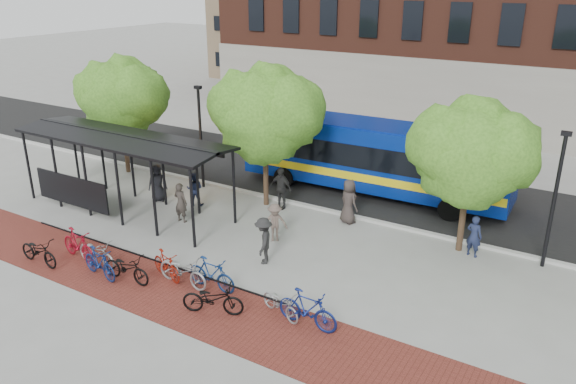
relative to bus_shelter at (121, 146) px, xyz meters
The scene contains 31 objects.
ground 8.68m from the bus_shelter, ahead, with size 160.00×160.00×0.00m, color #9E9E99.
asphalt_street 12.12m from the bus_shelter, 46.19° to the left, with size 160.00×8.00×0.01m, color black.
curb 9.74m from the bus_shelter, 28.84° to the left, with size 160.00×0.25×0.12m, color #B7B7B2.
brick_strip 8.19m from the bus_shelter, 36.40° to the right, with size 24.00×3.00×0.01m, color maroon.
bike_rack_rail 6.74m from the bus_shelter, 36.84° to the right, with size 12.00×0.05×0.95m, color black.
bus_shelter is the anchor object (origin of this frame).
tree_a 5.52m from the bus_shelter, 134.60° to the left, with size 4.90×4.00×6.18m.
tree_b 6.64m from the bus_shelter, 36.21° to the left, with size 5.15×4.20×6.47m.
tree_c 14.77m from the bus_shelter, 15.06° to the left, with size 4.66×3.80×5.92m.
lamp_post_left 4.24m from the bus_shelter, 74.47° to the left, with size 0.35×0.20×5.12m.
lamp_post_right 17.61m from the bus_shelter, 13.39° to the left, with size 0.35×0.20×5.12m.
bus 11.70m from the bus_shelter, 41.06° to the left, with size 13.08×3.43×3.51m.
bike_0 6.06m from the bus_shelter, 78.38° to the right, with size 0.69×1.99×1.04m, color black.
bike_1 5.44m from the bus_shelter, 64.74° to the right, with size 0.57×2.03×1.22m, color maroon.
bike_2 5.88m from the bus_shelter, 55.29° to the right, with size 0.70×2.00×1.05m, color #A8A8AA.
bike_3 6.68m from the bus_shelter, 52.36° to the right, with size 0.53×1.86×1.12m, color navy.
bike_4 7.14m from the bus_shelter, 43.76° to the right, with size 0.69×1.98×1.04m, color black.
bike_5 7.39m from the bus_shelter, 32.56° to the right, with size 0.48×1.70×1.02m, color #9A1D0E.
bike_6 8.07m from the bus_shelter, 29.71° to the right, with size 0.73×2.11×1.11m, color #959597.
bike_7 8.82m from the bus_shelter, 24.57° to the right, with size 0.55×1.93×1.16m, color navy.
bike_8 10.14m from the bus_shelter, 28.29° to the right, with size 0.70×2.01×1.05m, color black.
bike_10 11.47m from the bus_shelter, 19.15° to the right, with size 0.59×1.70×0.89m, color #959597.
bike_11 12.40m from the bus_shelter, 17.96° to the right, with size 0.58×2.04×1.23m, color navy.
pedestrian_0 2.65m from the bus_shelter, 71.76° to the left, with size 0.87×0.57×1.79m, color black.
pedestrian_1 3.72m from the bus_shelter, ahead, with size 0.65×0.42×1.77m, color #38322D.
pedestrian_2 3.79m from the bus_shelter, 40.55° to the left, with size 0.77×0.60×1.59m, color #1B223F.
pedestrian_3 7.89m from the bus_shelter, ahead, with size 1.03×0.59×1.59m, color brown.
pedestrian_4 7.32m from the bus_shelter, 32.26° to the left, with size 1.15×0.48×1.97m, color #2A2A2A.
pedestrian_6 10.28m from the bus_shelter, 22.70° to the left, with size 0.96×0.62×1.96m, color #3A312E.
pedestrian_7 15.27m from the bus_shelter, 13.59° to the left, with size 0.60×0.40×1.66m, color #1E2646.
pedestrian_9 8.51m from the bus_shelter, ahead, with size 1.16×0.67×1.80m, color #242424.
Camera 1 is at (10.44, -16.95, 10.08)m, focal length 35.00 mm.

